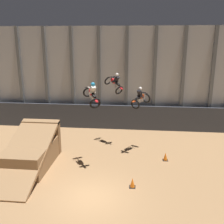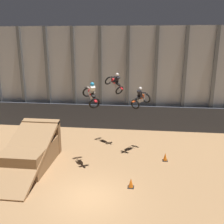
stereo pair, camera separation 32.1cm
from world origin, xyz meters
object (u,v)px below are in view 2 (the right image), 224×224
traffic_cone_near_ramp (131,183)px  traffic_cone_arena_edge (165,157)px  rider_bike_center_air (115,83)px  rider_bike_right_air (141,98)px  rider_bike_left_air (91,94)px  dirt_ramp (32,151)px

traffic_cone_near_ramp → traffic_cone_arena_edge: same height
traffic_cone_near_ramp → rider_bike_center_air: bearing=104.0°
traffic_cone_arena_edge → rider_bike_right_air: bearing=139.5°
rider_bike_center_air → rider_bike_right_air: (2.02, -1.39, -0.86)m
rider_bike_left_air → rider_bike_center_air: 4.15m
rider_bike_right_air → traffic_cone_arena_edge: (1.84, -1.57, -3.79)m
rider_bike_left_air → rider_bike_center_air: (1.05, 4.02, 0.11)m
rider_bike_center_air → rider_bike_right_air: size_ratio=0.99×
rider_bike_center_air → traffic_cone_near_ramp: rider_bike_center_air is taller
traffic_cone_near_ramp → traffic_cone_arena_edge: bearing=59.3°
rider_bike_left_air → traffic_cone_near_ramp: (2.72, -2.64, -4.53)m
dirt_ramp → traffic_cone_arena_edge: (9.03, 1.45, -0.59)m
dirt_ramp → rider_bike_left_air: rider_bike_left_air is taller
traffic_cone_arena_edge → dirt_ramp: bearing=-170.9°
rider_bike_right_air → traffic_cone_arena_edge: size_ratio=3.00×
dirt_ramp → traffic_cone_near_ramp: bearing=-18.3°
rider_bike_center_air → rider_bike_right_air: bearing=-82.1°
rider_bike_left_air → rider_bike_right_air: rider_bike_left_air is taller
rider_bike_left_air → traffic_cone_arena_edge: rider_bike_left_air is taller
rider_bike_center_air → traffic_cone_near_ramp: 8.29m
rider_bike_left_air → traffic_cone_near_ramp: rider_bike_left_air is taller
rider_bike_right_air → traffic_cone_near_ramp: bearing=-59.7°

